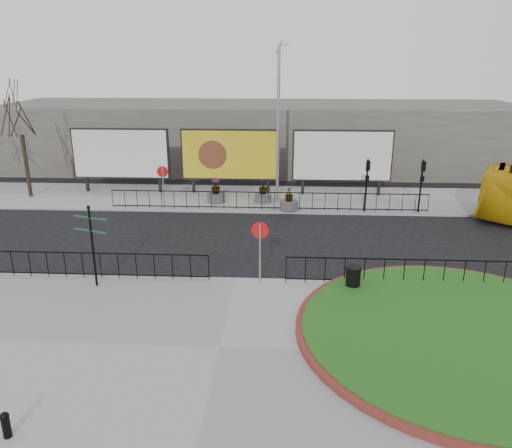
# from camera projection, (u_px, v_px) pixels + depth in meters

# --- Properties ---
(ground) EXTENTS (90.00, 90.00, 0.00)m
(ground) POSITION_uv_depth(u_px,v_px,m) (235.00, 280.00, 19.81)
(ground) COLOR black
(ground) RESTS_ON ground
(pavement_near) EXTENTS (30.00, 10.00, 0.12)m
(pavement_near) POSITION_uv_depth(u_px,v_px,m) (220.00, 349.00, 15.05)
(pavement_near) COLOR gray
(pavement_near) RESTS_ON ground
(pavement_far) EXTENTS (44.00, 6.00, 0.12)m
(pavement_far) POSITION_uv_depth(u_px,v_px,m) (253.00, 198.00, 31.16)
(pavement_far) COLOR gray
(pavement_far) RESTS_ON ground
(brick_edge) EXTENTS (10.40, 10.40, 0.18)m
(brick_edge) POSITION_uv_depth(u_px,v_px,m) (462.00, 334.00, 15.57)
(brick_edge) COLOR maroon
(brick_edge) RESTS_ON pavement_near
(grass_lawn) EXTENTS (10.00, 10.00, 0.22)m
(grass_lawn) POSITION_uv_depth(u_px,v_px,m) (462.00, 333.00, 15.56)
(grass_lawn) COLOR #1F4F15
(grass_lawn) RESTS_ON pavement_near
(railing_near_left) EXTENTS (10.00, 0.10, 1.10)m
(railing_near_left) POSITION_uv_depth(u_px,v_px,m) (83.00, 265.00, 19.62)
(railing_near_left) COLOR black
(railing_near_left) RESTS_ON pavement_near
(railing_near_right) EXTENTS (9.00, 0.10, 1.10)m
(railing_near_right) POSITION_uv_depth(u_px,v_px,m) (404.00, 272.00, 18.98)
(railing_near_right) COLOR black
(railing_near_right) RESTS_ON pavement_near
(railing_far) EXTENTS (18.00, 0.10, 1.10)m
(railing_far) POSITION_uv_depth(u_px,v_px,m) (268.00, 201.00, 28.35)
(railing_far) COLOR black
(railing_far) RESTS_ON pavement_far
(speed_sign_far) EXTENTS (0.64, 0.07, 2.47)m
(speed_sign_far) POSITION_uv_depth(u_px,v_px,m) (163.00, 178.00, 28.37)
(speed_sign_far) COLOR gray
(speed_sign_far) RESTS_ON pavement_far
(speed_sign_near) EXTENTS (0.64, 0.07, 2.47)m
(speed_sign_near) POSITION_uv_depth(u_px,v_px,m) (260.00, 239.00, 18.78)
(speed_sign_near) COLOR gray
(speed_sign_near) RESTS_ON pavement_near
(billboard_left) EXTENTS (6.20, 0.31, 4.10)m
(billboard_left) POSITION_uv_depth(u_px,v_px,m) (121.00, 154.00, 31.71)
(billboard_left) COLOR black
(billboard_left) RESTS_ON pavement_far
(billboard_mid) EXTENTS (6.20, 0.31, 4.10)m
(billboard_mid) POSITION_uv_depth(u_px,v_px,m) (230.00, 155.00, 31.35)
(billboard_mid) COLOR black
(billboard_mid) RESTS_ON pavement_far
(billboard_right) EXTENTS (6.20, 0.31, 4.10)m
(billboard_right) POSITION_uv_depth(u_px,v_px,m) (342.00, 156.00, 30.99)
(billboard_right) COLOR black
(billboard_right) RESTS_ON pavement_far
(lamp_post) EXTENTS (0.74, 0.18, 9.23)m
(lamp_post) POSITION_uv_depth(u_px,v_px,m) (278.00, 123.00, 28.62)
(lamp_post) COLOR gray
(lamp_post) RESTS_ON pavement_far
(signal_pole_a) EXTENTS (0.22, 0.26, 3.00)m
(signal_pole_a) POSITION_uv_depth(u_px,v_px,m) (367.00, 177.00, 27.66)
(signal_pole_a) COLOR black
(signal_pole_a) RESTS_ON pavement_far
(signal_pole_b) EXTENTS (0.22, 0.26, 3.00)m
(signal_pole_b) POSITION_uv_depth(u_px,v_px,m) (422.00, 178.00, 27.50)
(signal_pole_b) COLOR black
(signal_pole_b) RESTS_ON pavement_far
(tree_left) EXTENTS (2.00, 2.00, 7.00)m
(tree_left) POSITION_uv_depth(u_px,v_px,m) (23.00, 141.00, 30.28)
(tree_left) COLOR #2D2119
(tree_left) RESTS_ON pavement_far
(building_backdrop) EXTENTS (40.00, 10.00, 5.00)m
(building_backdrop) POSITION_uv_depth(u_px,v_px,m) (261.00, 135.00, 39.85)
(building_backdrop) COLOR #636057
(building_backdrop) RESTS_ON ground
(fingerpost_sign) EXTENTS (1.48, 0.69, 3.20)m
(fingerpost_sign) POSITION_uv_depth(u_px,v_px,m) (92.00, 238.00, 18.48)
(fingerpost_sign) COLOR black
(fingerpost_sign) RESTS_ON pavement_near
(bollard) EXTENTS (0.22, 0.22, 0.67)m
(bollard) POSITION_uv_depth(u_px,v_px,m) (6.00, 424.00, 11.36)
(bollard) COLOR black
(bollard) RESTS_ON pavement_near
(litter_bin) EXTENTS (0.58, 0.58, 0.96)m
(litter_bin) POSITION_uv_depth(u_px,v_px,m) (353.00, 278.00, 18.54)
(litter_bin) COLOR black
(litter_bin) RESTS_ON pavement_near
(planter_a) EXTENTS (1.06, 1.06, 1.51)m
(planter_a) POSITION_uv_depth(u_px,v_px,m) (216.00, 194.00, 29.92)
(planter_a) COLOR #4C4C4F
(planter_a) RESTS_ON pavement_far
(planter_b) EXTENTS (0.99, 0.99, 1.42)m
(planter_b) POSITION_uv_depth(u_px,v_px,m) (263.00, 194.00, 30.00)
(planter_b) COLOR #4C4C4F
(planter_b) RESTS_ON pavement_far
(planter_c) EXTENTS (1.04, 1.04, 1.38)m
(planter_c) POSITION_uv_depth(u_px,v_px,m) (289.00, 203.00, 28.42)
(planter_c) COLOR #4C4C4F
(planter_c) RESTS_ON pavement_far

